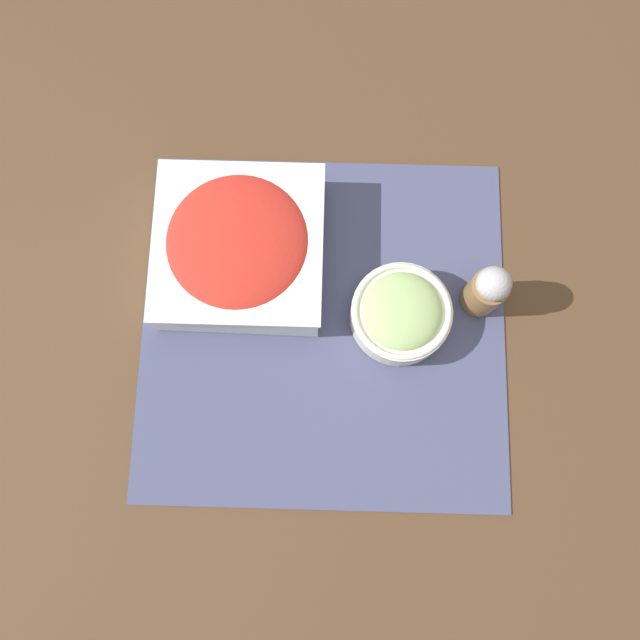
# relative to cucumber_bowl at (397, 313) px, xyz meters

# --- Properties ---
(ground_plane) EXTENTS (3.00, 3.00, 0.00)m
(ground_plane) POSITION_rel_cucumber_bowl_xyz_m (-0.09, -0.01, -0.03)
(ground_plane) COLOR #513823
(placemat) EXTENTS (0.45, 0.44, 0.00)m
(placemat) POSITION_rel_cucumber_bowl_xyz_m (-0.09, -0.01, -0.03)
(placemat) COLOR #474C70
(placemat) RESTS_ON ground_plane
(cucumber_bowl) EXTENTS (0.12, 0.12, 0.06)m
(cucumber_bowl) POSITION_rel_cucumber_bowl_xyz_m (0.00, 0.00, 0.00)
(cucumber_bowl) COLOR silver
(cucumber_bowl) RESTS_ON placemat
(tomato_bowl) EXTENTS (0.20, 0.20, 0.07)m
(tomato_bowl) POSITION_rel_cucumber_bowl_xyz_m (-0.20, 0.07, 0.01)
(tomato_bowl) COLOR white
(tomato_bowl) RESTS_ON placemat
(pepper_shaker) EXTENTS (0.05, 0.05, 0.09)m
(pepper_shaker) POSITION_rel_cucumber_bowl_xyz_m (0.10, 0.03, 0.02)
(pepper_shaker) COLOR olive
(pepper_shaker) RESTS_ON placemat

